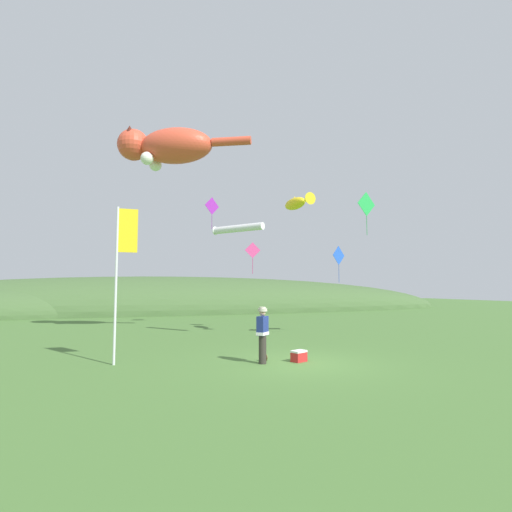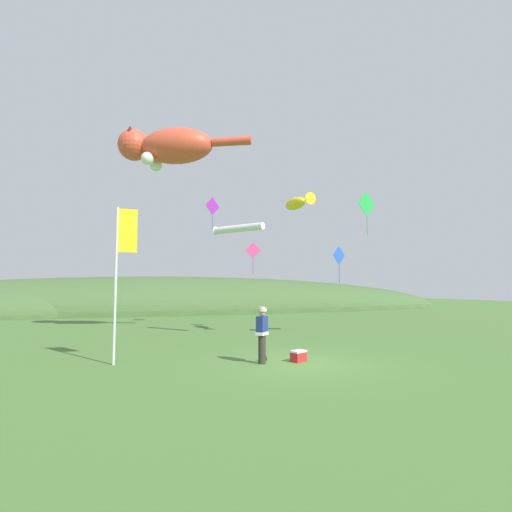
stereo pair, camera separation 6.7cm
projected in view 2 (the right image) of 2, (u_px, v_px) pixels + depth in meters
ground_plane at (298, 364)px, 12.54m from camera, size 120.00×120.00×0.00m
distant_hill_ridge at (148, 312)px, 38.46m from camera, size 63.67×13.63×6.95m
festival_attendant at (262, 333)px, 12.59m from camera, size 0.48×0.48×1.77m
kite_spool at (263, 358)px, 12.99m from camera, size 0.17×0.21×0.21m
picnic_cooler at (298, 356)px, 12.87m from camera, size 0.58×0.50×0.36m
festival_banner_pole at (121, 260)px, 12.63m from camera, size 0.66×0.08×4.95m
kite_giant_cat at (167, 147)px, 21.31m from camera, size 6.66×4.03×2.21m
kite_fish_windsock at (298, 203)px, 19.83m from camera, size 0.86×2.27×0.68m
kite_tube_streamer at (238, 229)px, 19.73m from camera, size 2.08×2.62×0.44m
kite_diamond_violet at (213, 206)px, 24.83m from camera, size 1.01×0.50×2.01m
kite_diamond_green at (367, 204)px, 18.51m from camera, size 1.12×0.26×2.04m
kite_diamond_pink at (253, 251)px, 22.88m from camera, size 0.91×0.11×1.82m
kite_diamond_blue at (339, 256)px, 20.59m from camera, size 0.92×0.41×1.90m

